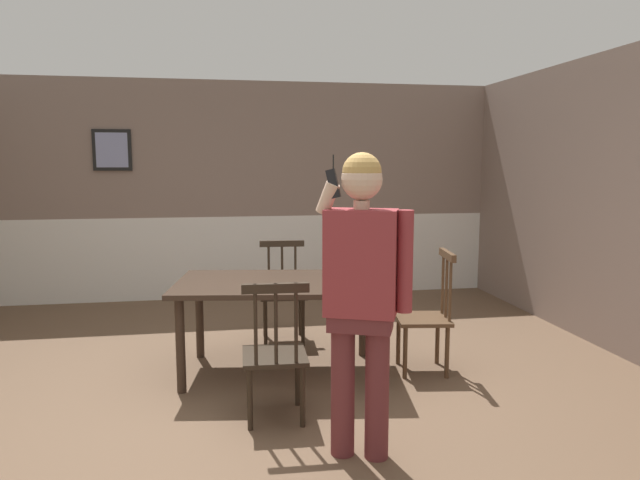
{
  "coord_description": "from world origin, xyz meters",
  "views": [
    {
      "loc": [
        -0.21,
        -3.95,
        1.71
      ],
      "look_at": [
        0.41,
        -0.39,
        1.23
      ],
      "focal_mm": 32.36,
      "sensor_mm": 36.0,
      "label": 1
    }
  ],
  "objects_px": {
    "dining_table": "(279,292)",
    "chair_near_window": "(275,353)",
    "person_figure": "(362,284)",
    "chair_by_doorway": "(283,292)",
    "chair_at_table_head": "(427,315)"
  },
  "relations": [
    {
      "from": "chair_near_window",
      "to": "chair_by_doorway",
      "type": "height_order",
      "value": "chair_near_window"
    },
    {
      "from": "chair_by_doorway",
      "to": "chair_at_table_head",
      "type": "bearing_deg",
      "value": 139.28
    },
    {
      "from": "chair_by_doorway",
      "to": "person_figure",
      "type": "xyz_separation_m",
      "value": [
        0.21,
        -2.33,
        0.56
      ]
    },
    {
      "from": "chair_by_doorway",
      "to": "chair_near_window",
      "type": "bearing_deg",
      "value": 85.61
    },
    {
      "from": "chair_by_doorway",
      "to": "dining_table",
      "type": "bearing_deg",
      "value": 85.57
    },
    {
      "from": "dining_table",
      "to": "chair_near_window",
      "type": "xyz_separation_m",
      "value": [
        -0.12,
        -0.88,
        -0.22
      ]
    },
    {
      "from": "chair_at_table_head",
      "to": "person_figure",
      "type": "relative_size",
      "value": 0.57
    },
    {
      "from": "dining_table",
      "to": "chair_near_window",
      "type": "relative_size",
      "value": 1.84
    },
    {
      "from": "chair_by_doorway",
      "to": "person_figure",
      "type": "distance_m",
      "value": 2.4
    },
    {
      "from": "chair_by_doorway",
      "to": "chair_at_table_head",
      "type": "xyz_separation_m",
      "value": [
        1.08,
        -1.05,
        -0.0
      ]
    },
    {
      "from": "chair_by_doorway",
      "to": "chair_at_table_head",
      "type": "height_order",
      "value": "chair_at_table_head"
    },
    {
      "from": "chair_near_window",
      "to": "chair_at_table_head",
      "type": "height_order",
      "value": "chair_at_table_head"
    },
    {
      "from": "dining_table",
      "to": "person_figure",
      "type": "relative_size",
      "value": 1.0
    },
    {
      "from": "dining_table",
      "to": "person_figure",
      "type": "bearing_deg",
      "value": -77.19
    },
    {
      "from": "dining_table",
      "to": "chair_by_doorway",
      "type": "relative_size",
      "value": 1.85
    }
  ]
}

